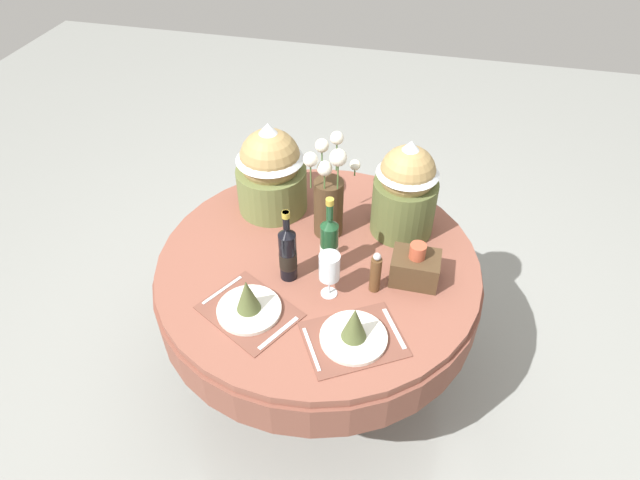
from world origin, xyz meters
name	(u,v)px	position (x,y,z in m)	size (l,w,h in m)	color
ground	(318,367)	(0.00, 0.00, 0.00)	(8.00, 8.00, 0.00)	gray
dining_table	(318,282)	(0.00, 0.00, 0.61)	(1.35, 1.35, 0.75)	brown
place_setting_left	(248,303)	(-0.18, -0.33, 0.79)	(0.42, 0.39, 0.16)	brown
place_setting_right	(354,331)	(0.22, -0.37, 0.79)	(0.42, 0.40, 0.16)	brown
flower_vase	(328,196)	(0.00, 0.18, 0.93)	(0.20, 0.20, 0.44)	#47331E
wine_bottle_left	(329,245)	(0.06, -0.05, 0.88)	(0.07, 0.07, 0.36)	#194223
wine_bottle_centre	(288,253)	(-0.09, -0.12, 0.87)	(0.07, 0.07, 0.32)	black
wine_glass_right	(329,268)	(0.08, -0.17, 0.88)	(0.08, 0.08, 0.20)	silver
pepper_mill	(376,273)	(0.25, -0.11, 0.83)	(0.04, 0.04, 0.19)	brown
gift_tub_back_left	(271,166)	(-0.28, 0.30, 0.97)	(0.31, 0.31, 0.43)	olive
gift_tub_back_right	(406,185)	(0.30, 0.28, 0.98)	(0.27, 0.27, 0.44)	#566033
woven_basket_side_right	(415,267)	(0.39, -0.02, 0.81)	(0.18, 0.14, 0.18)	#47331E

